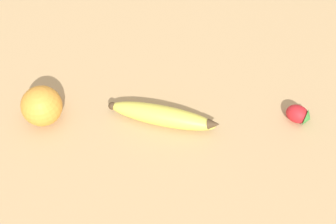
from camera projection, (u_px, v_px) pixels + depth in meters
The scene contains 4 objects.
ground_plane at pixel (109, 144), 0.88m from camera, with size 3.00×3.00×0.00m, color tan.
banana at pixel (164, 116), 0.89m from camera, with size 0.12×0.21×0.04m.
orange at pixel (42, 106), 0.88m from camera, with size 0.08×0.08×0.08m.
strawberry at pixel (299, 115), 0.90m from camera, with size 0.04×0.05×0.04m.
Camera 1 is at (-0.29, -0.34, 0.77)m, focal length 50.00 mm.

